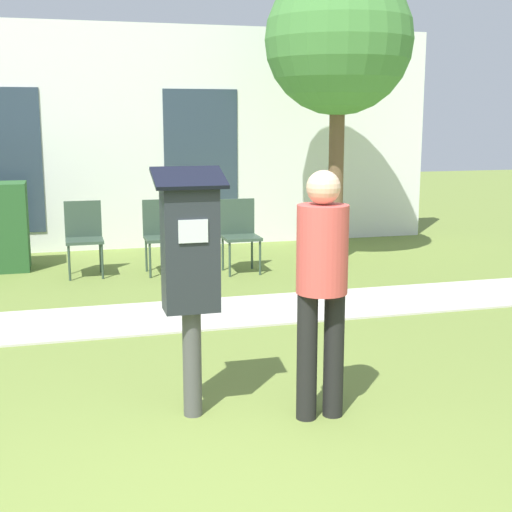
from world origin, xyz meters
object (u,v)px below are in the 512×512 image
person_standing (322,276)px  parking_meter (190,261)px  outdoor_chair_middle (162,230)px  outdoor_chair_right (239,229)px  outdoor_chair_left (84,232)px

person_standing → parking_meter: bearing=179.5°
person_standing → outdoor_chair_middle: 4.65m
outdoor_chair_middle → outdoor_chair_right: (0.93, -0.19, 0.00)m
person_standing → outdoor_chair_left: bearing=122.2°
parking_meter → outdoor_chair_middle: bearing=84.5°
person_standing → outdoor_chair_middle: (-0.36, 4.62, -0.40)m
outdoor_chair_middle → outdoor_chair_right: bearing=-6.8°
parking_meter → outdoor_chair_right: bearing=72.1°
parking_meter → outdoor_chair_right: size_ratio=1.77×
outdoor_chair_left → outdoor_chair_right: same height
parking_meter → person_standing: 0.82m
parking_meter → outdoor_chair_left: size_ratio=1.77×
outdoor_chair_left → parking_meter: bearing=-86.3°
person_standing → outdoor_chair_left: size_ratio=1.76×
parking_meter → outdoor_chair_middle: parking_meter is taller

